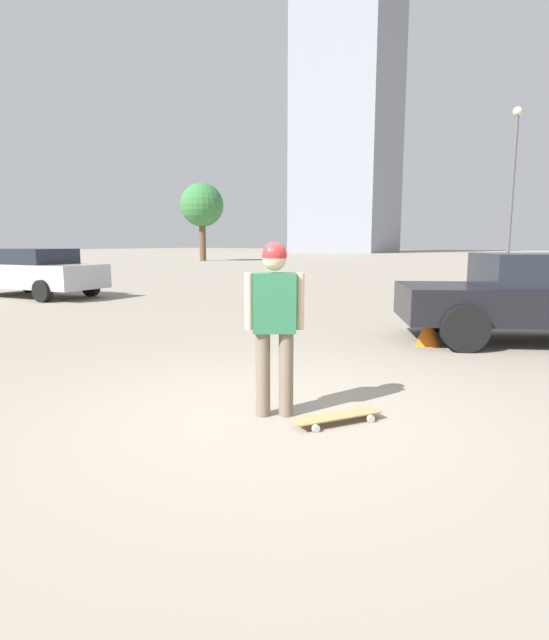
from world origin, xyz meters
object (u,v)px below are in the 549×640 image
(skateboard, at_px, (338,416))
(traffic_cone, at_px, (428,331))
(car_parked_near, at_px, (535,296))
(car_parked_far, at_px, (34,272))
(person, at_px, (274,315))

(skateboard, relative_size, traffic_cone, 1.74)
(traffic_cone, bearing_deg, car_parked_near, -45.29)
(car_parked_near, bearing_deg, car_parked_far, -25.70)
(car_parked_near, bearing_deg, skateboard, 51.02)
(person, bearing_deg, car_parked_near, 39.21)
(person, xyz_separation_m, car_parked_far, (4.33, 11.94, -0.22))
(person, xyz_separation_m, traffic_cone, (4.06, -0.11, -0.73))
(car_parked_near, distance_m, car_parked_far, 13.38)
(skateboard, relative_size, car_parked_near, 0.18)
(car_parked_far, relative_size, traffic_cone, 9.92)
(skateboard, bearing_deg, person, -45.43)
(person, height_order, traffic_cone, person)
(car_parked_near, relative_size, traffic_cone, 9.57)
(car_parked_near, height_order, car_parked_far, car_parked_near)
(skateboard, height_order, car_parked_far, car_parked_far)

